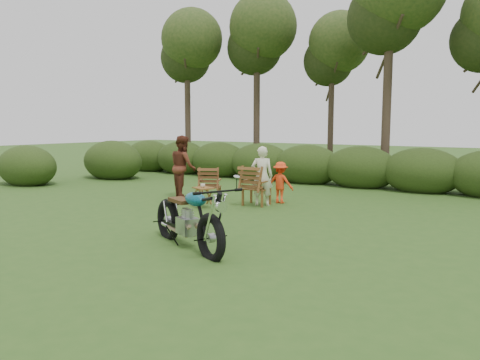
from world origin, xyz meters
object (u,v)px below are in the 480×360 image
Objects in this scene: adult_b at (184,197)px; side_table at (204,198)px; cup at (203,186)px; lawn_chair_left at (210,201)px; motorcycle at (188,247)px; lawn_chair_right at (256,205)px; adult_a at (262,205)px; child at (280,203)px.

side_table is at bearing -177.75° from adult_b.
cup is at bearing -178.11° from adult_b.
cup is 0.07× the size of adult_b.
cup is at bearing 175.04° from side_table.
lawn_chair_left is 1.79× the size of side_table.
motorcycle is 2.24× the size of lawn_chair_right.
motorcycle is 1.29× the size of adult_b.
adult_a reaches higher than cup.
adult_b is 2.92m from child.
child is at bearing 53.69° from cup.
side_table is 4.41× the size of cup.
motorcycle is 4.44m from adult_a.
cup is (-0.02, 0.00, 0.31)m from side_table.
lawn_chair_left is 1.97m from child.
lawn_chair_right is at bearing -142.74° from adult_b.
lawn_chair_left is at bearing -0.49° from lawn_chair_right.
cup is 0.08× the size of adult_a.
motorcycle is at bearing 94.87° from child.
motorcycle reaches higher than child.
motorcycle reaches higher than cup.
side_table is 0.31m from cup.
adult_a is 0.86× the size of adult_b.
motorcycle is 2.47× the size of lawn_chair_left.
side_table is 0.29× the size of adult_b.
child is (1.82, 0.75, 0.00)m from lawn_chair_left.
lawn_chair_right is 0.73m from child.
adult_a is (0.14, 0.04, 0.00)m from lawn_chair_right.
adult_a is at bearing 63.79° from child.
child is at bearing -130.44° from adult_b.
cup is at bearing 20.47° from adult_a.
child is at bearing -125.11° from lawn_chair_right.
side_table is 2.17m from child.
motorcycle is 19.43× the size of cup.
adult_b reaches higher than side_table.
adult_a is (-1.12, 4.30, 0.00)m from motorcycle.
lawn_chair_right is 2.48m from adult_b.
adult_a is at bearing -168.82° from lawn_chair_right.
side_table is at bearing -4.96° from cup.
side_table reaches higher than lawn_chair_right.
lawn_chair_right is 1.55m from cup.
motorcycle is 3.86m from cup.
lawn_chair_left is at bearing 146.58° from motorcycle.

